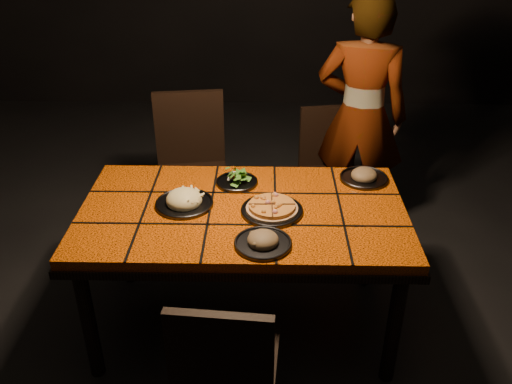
{
  "coord_description": "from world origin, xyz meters",
  "views": [
    {
      "loc": [
        0.11,
        -2.27,
        2.14
      ],
      "look_at": [
        0.06,
        0.04,
        0.82
      ],
      "focal_mm": 38.0,
      "sensor_mm": 36.0,
      "label": 1
    }
  ],
  "objects_px": {
    "chair_near": "(225,369)",
    "chair_far_left": "(191,160)",
    "dining_table": "(243,222)",
    "chair_far_right": "(330,162)",
    "plate_pizza": "(272,209)",
    "diner": "(361,117)",
    "plate_pasta": "(184,201)"
  },
  "relations": [
    {
      "from": "chair_near",
      "to": "diner",
      "type": "relative_size",
      "value": 0.53
    },
    {
      "from": "dining_table",
      "to": "chair_far_left",
      "type": "distance_m",
      "value": 0.97
    },
    {
      "from": "dining_table",
      "to": "chair_far_right",
      "type": "xyz_separation_m",
      "value": [
        0.54,
        1.03,
        -0.18
      ]
    },
    {
      "from": "chair_far_left",
      "to": "plate_pasta",
      "type": "height_order",
      "value": "chair_far_left"
    },
    {
      "from": "diner",
      "to": "plate_pizza",
      "type": "xyz_separation_m",
      "value": [
        -0.58,
        -1.08,
        -0.05
      ]
    },
    {
      "from": "diner",
      "to": "chair_far_right",
      "type": "bearing_deg",
      "value": 21.0
    },
    {
      "from": "dining_table",
      "to": "chair_far_right",
      "type": "relative_size",
      "value": 1.88
    },
    {
      "from": "chair_near",
      "to": "chair_far_left",
      "type": "distance_m",
      "value": 1.71
    },
    {
      "from": "diner",
      "to": "plate_pizza",
      "type": "height_order",
      "value": "diner"
    },
    {
      "from": "dining_table",
      "to": "chair_far_left",
      "type": "xyz_separation_m",
      "value": [
        -0.38,
        0.89,
        -0.1
      ]
    },
    {
      "from": "plate_pizza",
      "to": "chair_far_left",
      "type": "bearing_deg",
      "value": 119.21
    },
    {
      "from": "diner",
      "to": "plate_pasta",
      "type": "relative_size",
      "value": 5.67
    },
    {
      "from": "chair_near",
      "to": "plate_pizza",
      "type": "xyz_separation_m",
      "value": [
        0.18,
        0.75,
        0.27
      ]
    },
    {
      "from": "chair_near",
      "to": "chair_far_right",
      "type": "xyz_separation_m",
      "value": [
        0.58,
        1.81,
        -0.0
      ]
    },
    {
      "from": "chair_far_left",
      "to": "chair_far_right",
      "type": "xyz_separation_m",
      "value": [
        0.92,
        0.14,
        -0.08
      ]
    },
    {
      "from": "dining_table",
      "to": "plate_pasta",
      "type": "xyz_separation_m",
      "value": [
        -0.29,
        0.02,
        0.1
      ]
    },
    {
      "from": "chair_far_left",
      "to": "plate_pasta",
      "type": "bearing_deg",
      "value": -92.6
    },
    {
      "from": "diner",
      "to": "chair_near",
      "type": "bearing_deg",
      "value": 81.79
    },
    {
      "from": "chair_far_left",
      "to": "plate_pizza",
      "type": "bearing_deg",
      "value": -68.94
    },
    {
      "from": "plate_pizza",
      "to": "dining_table",
      "type": "bearing_deg",
      "value": 166.55
    },
    {
      "from": "chair_far_left",
      "to": "plate_pizza",
      "type": "height_order",
      "value": "chair_far_left"
    },
    {
      "from": "dining_table",
      "to": "plate_pizza",
      "type": "height_order",
      "value": "plate_pizza"
    },
    {
      "from": "chair_near",
      "to": "chair_far_left",
      "type": "bearing_deg",
      "value": -73.83
    },
    {
      "from": "chair_far_left",
      "to": "diner",
      "type": "height_order",
      "value": "diner"
    },
    {
      "from": "chair_far_right",
      "to": "plate_pasta",
      "type": "bearing_deg",
      "value": -138.95
    },
    {
      "from": "chair_near",
      "to": "plate_pizza",
      "type": "bearing_deg",
      "value": -98.76
    },
    {
      "from": "chair_far_left",
      "to": "plate_pasta",
      "type": "distance_m",
      "value": 0.9
    },
    {
      "from": "diner",
      "to": "dining_table",
      "type": "bearing_deg",
      "value": 69.73
    },
    {
      "from": "chair_far_right",
      "to": "plate_pizza",
      "type": "xyz_separation_m",
      "value": [
        -0.4,
        -1.06,
        0.28
      ]
    },
    {
      "from": "chair_near",
      "to": "chair_far_left",
      "type": "height_order",
      "value": "chair_far_left"
    },
    {
      "from": "chair_near",
      "to": "chair_far_left",
      "type": "xyz_separation_m",
      "value": [
        -0.34,
        1.68,
        0.08
      ]
    },
    {
      "from": "chair_near",
      "to": "plate_pasta",
      "type": "xyz_separation_m",
      "value": [
        -0.25,
        0.81,
        0.28
      ]
    }
  ]
}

